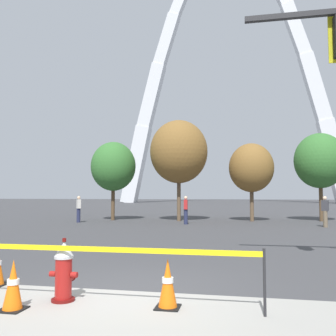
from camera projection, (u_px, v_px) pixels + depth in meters
name	position (u px, v px, depth m)	size (l,w,h in m)	color
ground_plane	(125.00, 293.00, 6.31)	(240.00, 240.00, 0.00)	#3D3D3F
fire_hydrant	(64.00, 271.00, 5.84)	(0.46, 0.48, 0.99)	#5E0F0D
caution_tape_barrier	(90.00, 263.00, 5.60)	(5.19, 0.05, 0.93)	#232326
traffic_cone_by_hydrant	(168.00, 284.00, 5.47)	(0.36, 0.36, 0.73)	black
traffic_cone_mid_sidewalk	(13.00, 286.00, 5.37)	(0.36, 0.36, 0.73)	black
monument_arch	(230.00, 83.00, 73.49)	(44.39, 2.83, 55.29)	silver
tree_far_left	(113.00, 167.00, 24.40)	(2.95, 2.95, 5.16)	brown
tree_left_mid	(179.00, 152.00, 23.66)	(3.68, 3.68, 6.45)	brown
tree_center_left	(251.00, 168.00, 23.31)	(2.81, 2.81, 4.91)	brown
tree_center_right	(320.00, 161.00, 23.43)	(3.19, 3.19, 5.58)	brown
pedestrian_walking_left	(186.00, 210.00, 20.86)	(0.23, 0.36, 1.59)	#232847
pedestrian_standing_center	(325.00, 211.00, 18.94)	(0.39, 0.31, 1.59)	brown
pedestrian_walking_right	(79.00, 209.00, 22.25)	(0.37, 0.39, 1.59)	#232847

